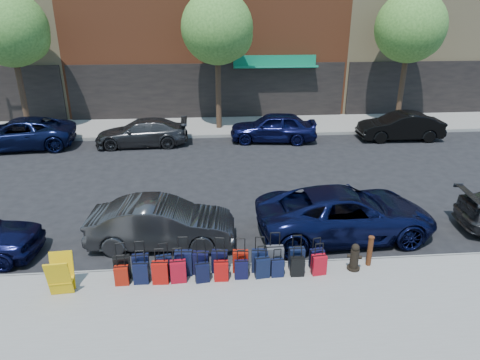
{
  "coord_description": "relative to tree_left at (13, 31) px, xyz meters",
  "views": [
    {
      "loc": [
        -0.27,
        -14.28,
        6.68
      ],
      "look_at": [
        0.79,
        -1.5,
        1.39
      ],
      "focal_mm": 32.0,
      "sensor_mm": 36.0,
      "label": 1
    }
  ],
  "objects": [
    {
      "name": "sidewalk_far",
      "position": [
        9.86,
        0.5,
        -5.34
      ],
      "size": [
        60.0,
        4.0,
        0.15
      ],
      "primitive_type": "cube",
      "color": "gray",
      "rests_on": "ground"
    },
    {
      "name": "car_far_3",
      "position": [
        19.81,
        -2.68,
        -4.69
      ],
      "size": [
        4.39,
        1.62,
        1.43
      ],
      "primitive_type": "imported",
      "rotation": [
        0.0,
        0.0,
        -1.59
      ],
      "color": "black",
      "rests_on": "ground"
    },
    {
      "name": "suitcase_front_8",
      "position": [
        11.3,
        -14.26,
        -4.93
      ],
      "size": [
        0.44,
        0.24,
        1.06
      ],
      "rotation": [
        0.0,
        0.0,
        -0.0
      ],
      "color": "#3D3D42",
      "rests_on": "sidewalk_near"
    },
    {
      "name": "fire_hydrant",
      "position": [
        13.39,
        -14.45,
        -4.91
      ],
      "size": [
        0.39,
        0.34,
        0.76
      ],
      "rotation": [
        0.0,
        0.0,
        -0.31
      ],
      "color": "black",
      "rests_on": "sidewalk_near"
    },
    {
      "name": "suitcase_back_5",
      "position": [
        9.87,
        -14.64,
        -5.0
      ],
      "size": [
        0.36,
        0.22,
        0.85
      ],
      "rotation": [
        0.0,
        0.0,
        -0.04
      ],
      "color": "#A80C0A",
      "rests_on": "sidewalk_near"
    },
    {
      "name": "display_rack",
      "position": [
        5.99,
        -14.82,
        -4.78
      ],
      "size": [
        0.59,
        0.64,
        0.98
      ],
      "rotation": [
        0.0,
        0.0,
        0.07
      ],
      "color": "gold",
      "rests_on": "sidewalk_near"
    },
    {
      "name": "suitcase_back_9",
      "position": [
        11.84,
        -14.6,
        -5.0
      ],
      "size": [
        0.35,
        0.21,
        0.83
      ],
      "rotation": [
        0.0,
        0.0,
        -0.03
      ],
      "color": "black",
      "rests_on": "sidewalk_near"
    },
    {
      "name": "suitcase_back_7",
      "position": [
        10.92,
        -14.59,
        -4.99
      ],
      "size": [
        0.39,
        0.26,
        0.89
      ],
      "rotation": [
        0.0,
        0.0,
        0.11
      ],
      "color": "black",
      "rests_on": "sidewalk_near"
    },
    {
      "name": "suitcase_front_6",
      "position": [
        10.39,
        -14.3,
        -4.96
      ],
      "size": [
        0.42,
        0.26,
        0.96
      ],
      "rotation": [
        0.0,
        0.0,
        -0.1
      ],
      "color": "maroon",
      "rests_on": "sidewalk_near"
    },
    {
      "name": "car_near_1",
      "position": [
        8.21,
        -12.51,
        -4.71
      ],
      "size": [
        4.36,
        1.75,
        1.41
      ],
      "primitive_type": "imported",
      "rotation": [
        0.0,
        0.0,
        1.51
      ],
      "color": "#303032",
      "rests_on": "ground"
    },
    {
      "name": "tree_left",
      "position": [
        0.0,
        0.0,
        0.0
      ],
      "size": [
        3.8,
        3.8,
        7.27
      ],
      "color": "black",
      "rests_on": "sidewalk_far"
    },
    {
      "name": "suitcase_front_5",
      "position": [
        9.85,
        -14.28,
        -4.95
      ],
      "size": [
        0.44,
        0.29,
        0.99
      ],
      "rotation": [
        0.0,
        0.0,
        -0.16
      ],
      "color": "black",
      "rests_on": "sidewalk_near"
    },
    {
      "name": "suitcase_back_4",
      "position": [
        9.39,
        -14.66,
        -5.0
      ],
      "size": [
        0.37,
        0.25,
        0.83
      ],
      "rotation": [
        0.0,
        0.0,
        0.14
      ],
      "color": "black",
      "rests_on": "sidewalk_near"
    },
    {
      "name": "car_far_0",
      "position": [
        0.33,
        -2.56,
        -4.67
      ],
      "size": [
        5.58,
        3.0,
        1.49
      ],
      "primitive_type": "imported",
      "rotation": [
        0.0,
        0.0,
        -1.47
      ],
      "color": "#0B1234",
      "rests_on": "ground"
    },
    {
      "name": "suitcase_front_10",
      "position": [
        12.42,
        -14.29,
        -4.99
      ],
      "size": [
        0.39,
        0.26,
        0.87
      ],
      "rotation": [
        0.0,
        0.0,
        0.18
      ],
      "color": "black",
      "rests_on": "sidewalk_near"
    },
    {
      "name": "suitcase_back_8",
      "position": [
        11.32,
        -14.59,
        -5.02
      ],
      "size": [
        0.33,
        0.2,
        0.77
      ],
      "rotation": [
        0.0,
        0.0,
        0.02
      ],
      "color": "black",
      "rests_on": "sidewalk_near"
    },
    {
      "name": "car_far_2",
      "position": [
        13.09,
        -2.42,
        -4.65
      ],
      "size": [
        4.64,
        2.32,
        1.52
      ],
      "primitive_type": "imported",
      "rotation": [
        0.0,
        0.0,
        -1.69
      ],
      "color": "#0C0F39",
      "rests_on": "ground"
    },
    {
      "name": "suitcase_front_0",
      "position": [
        7.35,
        -14.33,
        -4.95
      ],
      "size": [
        0.44,
        0.29,
        0.99
      ],
      "rotation": [
        0.0,
        0.0,
        0.16
      ],
      "color": "black",
      "rests_on": "sidewalk_near"
    },
    {
      "name": "ground",
      "position": [
        9.86,
        -9.5,
        -5.41
      ],
      "size": [
        120.0,
        120.0,
        0.0
      ],
      "primitive_type": "plane",
      "color": "black",
      "rests_on": "ground"
    },
    {
      "name": "curb_near",
      "position": [
        9.86,
        -13.98,
        -5.34
      ],
      "size": [
        60.0,
        0.08,
        0.15
      ],
      "primitive_type": "cube",
      "color": "gray",
      "rests_on": "ground"
    },
    {
      "name": "bollard",
      "position": [
        13.86,
        -14.29,
        -4.82
      ],
      "size": [
        0.16,
        0.16,
        0.86
      ],
      "color": "#38190C",
      "rests_on": "sidewalk_near"
    },
    {
      "name": "suitcase_front_4",
      "position": [
        9.36,
        -14.3,
        -4.95
      ],
      "size": [
        0.44,
        0.29,
        0.99
      ],
      "rotation": [
        0.0,
        0.0,
        -0.16
      ],
      "color": "black",
      "rests_on": "sidewalk_near"
    },
    {
      "name": "suitcase_back_2",
      "position": [
        8.34,
        -14.63,
        -4.96
      ],
      "size": [
        0.41,
        0.24,
        0.95
      ],
      "rotation": [
        0.0,
        0.0,
        -0.03
      ],
      "color": "#A40F0A",
      "rests_on": "sidewalk_near"
    },
    {
      "name": "tree_center",
      "position": [
        10.5,
        0.0,
        0.0
      ],
      "size": [
        3.8,
        3.8,
        7.27
      ],
      "color": "black",
      "rests_on": "sidewalk_far"
    },
    {
      "name": "curb_far",
      "position": [
        9.86,
        -1.52,
        -5.34
      ],
      "size": [
        60.0,
        0.08,
        0.15
      ],
      "primitive_type": "cube",
      "color": "gray",
      "rests_on": "ground"
    },
    {
      "name": "suitcase_front_2",
      "position": [
        8.42,
        -14.34,
        -4.97
      ],
      "size": [
        0.42,
        0.28,
        0.94
      ],
      "rotation": [
        0.0,
        0.0,
        0.19
      ],
      "color": "black",
      "rests_on": "sidewalk_near"
    },
    {
      "name": "sidewalk_near",
      "position": [
        9.86,
        -16.0,
        -5.34
      ],
      "size": [
        60.0,
        4.0,
        0.15
      ],
      "primitive_type": "cube",
      "color": "gray",
      "rests_on": "ground"
    },
    {
      "name": "suitcase_front_7",
      "position": [
        10.89,
        -14.33,
        -4.95
      ],
      "size": [
        0.44,
        0.28,
        1.0
      ],
      "rotation": [
        0.0,
        0.0,
        -0.13
      ],
      "color": "black",
      "rests_on": "sidewalk_near"
    },
    {
      "name": "suitcase_back_3",
      "position": [
        8.79,
        -14.61,
        -4.97
      ],
      "size": [
        0.41,
        0.26,
        0.94
      ],
      "rotation": [
        0.0,
        0.0,
        0.07
      ],
      "color": "maroon",
      "rests_on": "sidewalk_near"
    },
    {
      "name": "suitcase_back_6",
      "position": [
        10.38,
        -14.6,
        -5.01
      ],
      "size": [
        0.34,
        0.2,
        0.8
      ],
      "rotation": [
        0.0,
        0.0,
        -0.02
      ],
      "color": "black",
      "rests_on": "sidewalk_near"
    },
    {
      "name": "suitcase_back_10",
      "position": [
        12.41,
        -14.58,
        -4.99
      ],
      "size": [
        0.39,
        0.26,
        0.88
      ],
      "rotation": [
        0.0,
        0.0,
        0.12
      ],
      "color": "#A60A18",
      "rests_on": "sidewalk_near"
    },
    {
      "name": "suitcase_front_1",
      "position": [
        7.82,
        -14.32,
        -4.95
      ],
      "size": [
        0.43,
        0.26,
        1.0
      ],
      "rotation": [
        0.0,
        0.0,
        0.07
      ],
      "color": "black",
      "rests_on": "sidewalk_near"
    },
    {
      "name": "suitcase_back_0",
      "position": [
        7.38,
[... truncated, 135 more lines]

